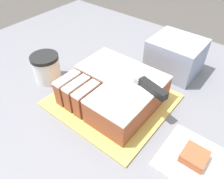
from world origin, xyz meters
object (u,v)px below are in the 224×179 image
Objects in this scene: brownie at (194,156)px; storage_box at (175,56)px; cake at (114,89)px; cake_board at (112,100)px; knife at (142,81)px; coffee_cup at (47,68)px.

brownie is 0.38m from storage_box.
cake_board is at bearing -136.85° from cake.
cake is 0.29m from brownie.
cake_board is at bearing -104.89° from storage_box.
cake is 0.28m from storage_box.
knife reaches higher than brownie.
knife is (0.08, 0.03, 0.05)m from cake.
cake_board is 1.28× the size of cake.
brownie is 0.34× the size of storage_box.
cake is at bearing -104.08° from storage_box.
knife is 2.97× the size of coffee_cup.
cake is at bearing 43.15° from cake_board.
knife is 0.34m from coffee_cup.
coffee_cup is 0.46m from storage_box.
brownie is at bearing 173.57° from knife.
coffee_cup reaches higher than cake_board.
storage_box reaches higher than knife.
storage_box reaches higher than cake.
cake is 1.54× the size of storage_box.
cake_board is at bearing 38.10° from knife.
coffee_cup is 0.56× the size of storage_box.
knife reaches higher than coffee_cup.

